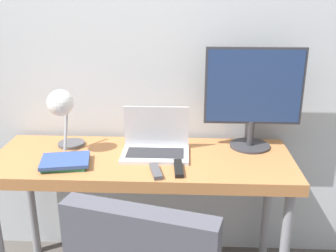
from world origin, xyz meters
TOP-DOWN VIEW (x-y plane):
  - wall_back at (0.00, 0.63)m, footprint 8.00×0.05m
  - desk at (0.00, 0.28)m, footprint 1.55×0.56m
  - laptop at (0.07, 0.32)m, footprint 0.35×0.23m
  - monitor at (0.58, 0.44)m, footprint 0.51×0.22m
  - desk_lamp at (-0.41, 0.31)m, footprint 0.15×0.26m
  - book_stack at (-0.37, 0.16)m, footprint 0.26×0.23m
  - tv_remote at (0.09, 0.09)m, footprint 0.08×0.15m
  - media_remote at (0.19, 0.13)m, footprint 0.05×0.18m

SIDE VIEW (x-z plane):
  - desk at x=0.00m, z-range 0.31..1.09m
  - tv_remote at x=0.09m, z-range 0.77..0.79m
  - media_remote at x=0.19m, z-range 0.77..0.79m
  - book_stack at x=-0.37m, z-range 0.78..0.81m
  - laptop at x=0.07m, z-range 0.70..0.95m
  - desk_lamp at x=-0.41m, z-range 0.84..1.19m
  - monitor at x=0.58m, z-range 0.81..1.35m
  - wall_back at x=0.00m, z-range 0.00..2.60m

